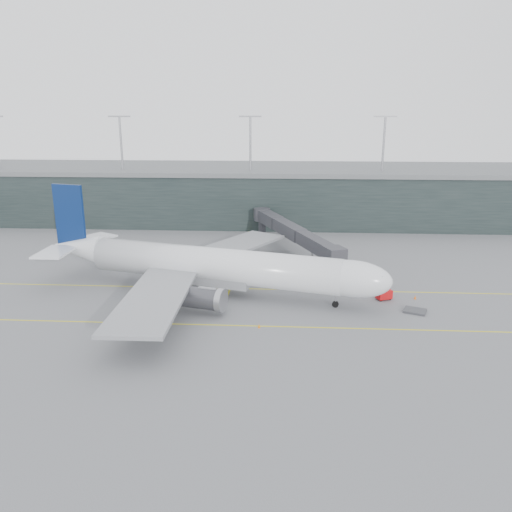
{
  "coord_description": "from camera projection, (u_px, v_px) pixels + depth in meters",
  "views": [
    {
      "loc": [
        14.59,
        -87.2,
        29.97
      ],
      "look_at": [
        9.62,
        -4.0,
        6.08
      ],
      "focal_mm": 35.0,
      "sensor_mm": 36.0,
      "label": 1
    }
  ],
  "objects": [
    {
      "name": "main_aircraft",
      "position": [
        211.0,
        265.0,
        85.31
      ],
      "size": [
        61.7,
        56.78,
        17.55
      ],
      "rotation": [
        0.0,
        0.0,
        -0.27
      ],
      "color": "silver",
      "rests_on": "ground"
    },
    {
      "name": "baggage_dolly",
      "position": [
        415.0,
        311.0,
        78.11
      ],
      "size": [
        4.07,
        3.71,
        0.33
      ],
      "primitive_type": "cube",
      "rotation": [
        0.0,
        0.0,
        -0.39
      ],
      "color": "#36373B",
      "rests_on": "ground"
    },
    {
      "name": "cone_wing_port",
      "position": [
        251.0,
        261.0,
        103.71
      ],
      "size": [
        0.48,
        0.48,
        0.76
      ],
      "primitive_type": "cone",
      "color": "#F2590D",
      "rests_on": "ground"
    },
    {
      "name": "terminal",
      "position": [
        236.0,
        192.0,
        146.33
      ],
      "size": [
        240.0,
        36.0,
        29.0
      ],
      "color": "black",
      "rests_on": "ground"
    },
    {
      "name": "gse_cart",
      "position": [
        384.0,
        294.0,
        83.11
      ],
      "size": [
        2.86,
        2.4,
        1.67
      ],
      "rotation": [
        0.0,
        0.0,
        0.41
      ],
      "color": "#B50C10",
      "rests_on": "ground"
    },
    {
      "name": "cone_wing_stbd",
      "position": [
        259.0,
        326.0,
        72.29
      ],
      "size": [
        0.39,
        0.39,
        0.62
      ],
      "primitive_type": "cone",
      "color": "orange",
      "rests_on": "ground"
    },
    {
      "name": "jet_bridge",
      "position": [
        296.0,
        228.0,
        112.51
      ],
      "size": [
        19.51,
        44.41,
        6.74
      ],
      "rotation": [
        0.0,
        0.0,
        0.38
      ],
      "color": "#303036",
      "rests_on": "ground"
    },
    {
      "name": "taxiline_a",
      "position": [
        202.0,
        288.0,
        88.93
      ],
      "size": [
        160.0,
        0.25,
        0.02
      ],
      "primitive_type": "cube",
      "color": "yellow",
      "rests_on": "ground"
    },
    {
      "name": "uld_b",
      "position": [
        203.0,
        259.0,
        103.58
      ],
      "size": [
        2.0,
        1.66,
        1.69
      ],
      "rotation": [
        0.0,
        0.0,
        -0.1
      ],
      "color": "#3C3C42",
      "rests_on": "ground"
    },
    {
      "name": "taxiline_lead_main",
      "position": [
        242.0,
        252.0,
        111.68
      ],
      "size": [
        0.25,
        60.0,
        0.02
      ],
      "primitive_type": "cube",
      "color": "yellow",
      "rests_on": "ground"
    },
    {
      "name": "cone_nose",
      "position": [
        415.0,
        297.0,
        83.46
      ],
      "size": [
        0.43,
        0.43,
        0.68
      ],
      "primitive_type": "cone",
      "color": "#FF650E",
      "rests_on": "ground"
    },
    {
      "name": "cone_tail",
      "position": [
        132.0,
        298.0,
        83.04
      ],
      "size": [
        0.49,
        0.49,
        0.78
      ],
      "primitive_type": "cone",
      "color": "#E4580C",
      "rests_on": "ground"
    },
    {
      "name": "uld_c",
      "position": [
        222.0,
        259.0,
        103.3
      ],
      "size": [
        2.02,
        1.63,
        1.8
      ],
      "rotation": [
        0.0,
        0.0,
        0.02
      ],
      "color": "#3C3C42",
      "rests_on": "ground"
    },
    {
      "name": "taxiline_b",
      "position": [
        185.0,
        324.0,
        73.58
      ],
      "size": [
        160.0,
        0.25,
        0.02
      ],
      "primitive_type": "cube",
      "color": "yellow",
      "rests_on": "ground"
    },
    {
      "name": "ground",
      "position": [
        206.0,
        281.0,
        92.77
      ],
      "size": [
        320.0,
        320.0,
        0.0
      ],
      "primitive_type": "plane",
      "color": "#58595D",
      "rests_on": "ground"
    },
    {
      "name": "uld_a",
      "position": [
        190.0,
        261.0,
        102.13
      ],
      "size": [
        1.94,
        1.6,
        1.66
      ],
      "rotation": [
        0.0,
        0.0,
        0.08
      ],
      "color": "#3C3C42",
      "rests_on": "ground"
    }
  ]
}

